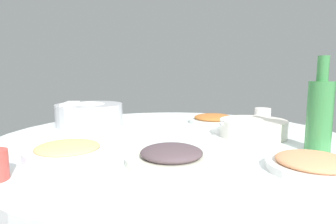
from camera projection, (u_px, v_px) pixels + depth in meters
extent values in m
cylinder|color=white|center=(173.00, 141.00, 1.07)|extent=(1.32, 1.32, 0.04)
cylinder|color=#B2B5BA|center=(89.00, 114.00, 1.30)|extent=(0.30, 0.30, 0.10)
ellipsoid|color=white|center=(89.00, 113.00, 1.30)|extent=(0.25, 0.25, 0.11)
cube|color=white|center=(70.00, 103.00, 1.29)|extent=(0.13, 0.15, 0.01)
cylinder|color=white|center=(253.00, 128.00, 1.07)|extent=(0.25, 0.25, 0.06)
cylinder|color=black|center=(253.00, 129.00, 1.07)|extent=(0.22, 0.22, 0.04)
cylinder|color=silver|center=(253.00, 122.00, 1.06)|extent=(0.25, 0.13, 0.01)
cylinder|color=silver|center=(172.00, 160.00, 0.75)|extent=(0.25, 0.25, 0.02)
ellipsoid|color=#504045|center=(172.00, 153.00, 0.75)|extent=(0.17, 0.17, 0.04)
cylinder|color=silver|center=(68.00, 152.00, 0.81)|extent=(0.24, 0.24, 0.02)
ellipsoid|color=tan|center=(68.00, 147.00, 0.81)|extent=(0.18, 0.18, 0.03)
cylinder|color=white|center=(313.00, 167.00, 0.69)|extent=(0.23, 0.23, 0.02)
ellipsoid|color=#E59665|center=(314.00, 161.00, 0.69)|extent=(0.18, 0.18, 0.03)
cylinder|color=white|center=(214.00, 121.00, 1.36)|extent=(0.24, 0.24, 0.02)
ellipsoid|color=#AC622A|center=(214.00, 117.00, 1.36)|extent=(0.19, 0.19, 0.03)
cylinder|color=#3C8847|center=(319.00, 117.00, 0.86)|extent=(0.07, 0.07, 0.22)
cylinder|color=#3C8847|center=(323.00, 69.00, 0.84)|extent=(0.03, 0.03, 0.08)
cylinder|color=white|center=(262.00, 115.00, 1.36)|extent=(0.08, 0.08, 0.07)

